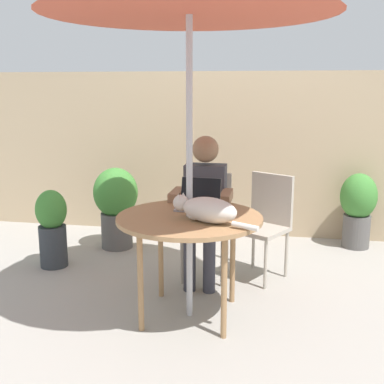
{
  "coord_description": "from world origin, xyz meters",
  "views": [
    {
      "loc": [
        0.61,
        -3.22,
        1.63
      ],
      "look_at": [
        0.0,
        0.1,
        0.9
      ],
      "focal_mm": 45.46,
      "sensor_mm": 36.0,
      "label": 1
    }
  ],
  "objects_px": {
    "patio_table": "(189,225)",
    "potted_plant_near_fence": "(358,206)",
    "laptop": "(199,199)",
    "potted_plant_by_chair": "(116,203)",
    "chair_occupied": "(207,216)",
    "cat": "(206,210)",
    "person_seated": "(204,201)",
    "chair_empty": "(266,217)",
    "potted_plant_corner": "(52,226)"
  },
  "relations": [
    {
      "from": "potted_plant_by_chair",
      "to": "potted_plant_corner",
      "type": "height_order",
      "value": "potted_plant_by_chair"
    },
    {
      "from": "chair_occupied",
      "to": "potted_plant_by_chair",
      "type": "distance_m",
      "value": 1.16
    },
    {
      "from": "potted_plant_near_fence",
      "to": "potted_plant_by_chair",
      "type": "relative_size",
      "value": 0.93
    },
    {
      "from": "person_seated",
      "to": "cat",
      "type": "xyz_separation_m",
      "value": [
        0.14,
        -0.79,
        0.13
      ]
    },
    {
      "from": "laptop",
      "to": "potted_plant_corner",
      "type": "relative_size",
      "value": 0.44
    },
    {
      "from": "chair_empty",
      "to": "person_seated",
      "type": "bearing_deg",
      "value": -156.65
    },
    {
      "from": "patio_table",
      "to": "cat",
      "type": "relative_size",
      "value": 1.7
    },
    {
      "from": "chair_occupied",
      "to": "potted_plant_near_fence",
      "type": "distance_m",
      "value": 1.74
    },
    {
      "from": "cat",
      "to": "potted_plant_corner",
      "type": "bearing_deg",
      "value": 150.6
    },
    {
      "from": "potted_plant_near_fence",
      "to": "potted_plant_by_chair",
      "type": "distance_m",
      "value": 2.47
    },
    {
      "from": "chair_occupied",
      "to": "potted_plant_near_fence",
      "type": "relative_size",
      "value": 1.16
    },
    {
      "from": "chair_occupied",
      "to": "cat",
      "type": "xyz_separation_m",
      "value": [
        0.14,
        -0.94,
        0.3
      ]
    },
    {
      "from": "chair_empty",
      "to": "potted_plant_corner",
      "type": "height_order",
      "value": "chair_empty"
    },
    {
      "from": "patio_table",
      "to": "chair_occupied",
      "type": "relative_size",
      "value": 1.14
    },
    {
      "from": "potted_plant_by_chair",
      "to": "laptop",
      "type": "bearing_deg",
      "value": -47.06
    },
    {
      "from": "patio_table",
      "to": "potted_plant_corner",
      "type": "xyz_separation_m",
      "value": [
        -1.42,
        0.75,
        -0.3
      ]
    },
    {
      "from": "laptop",
      "to": "chair_empty",
      "type": "bearing_deg",
      "value": 52.85
    },
    {
      "from": "patio_table",
      "to": "laptop",
      "type": "relative_size",
      "value": 3.22
    },
    {
      "from": "potted_plant_near_fence",
      "to": "potted_plant_corner",
      "type": "relative_size",
      "value": 1.08
    },
    {
      "from": "chair_empty",
      "to": "potted_plant_near_fence",
      "type": "distance_m",
      "value": 1.31
    },
    {
      "from": "person_seated",
      "to": "chair_occupied",
      "type": "bearing_deg",
      "value": 90.0
    },
    {
      "from": "patio_table",
      "to": "potted_plant_near_fence",
      "type": "bearing_deg",
      "value": 52.27
    },
    {
      "from": "cat",
      "to": "potted_plant_by_chair",
      "type": "bearing_deg",
      "value": 127.65
    },
    {
      "from": "potted_plant_by_chair",
      "to": "potted_plant_corner",
      "type": "xyz_separation_m",
      "value": [
        -0.4,
        -0.62,
        -0.09
      ]
    },
    {
      "from": "potted_plant_by_chair",
      "to": "person_seated",
      "type": "bearing_deg",
      "value": -34.99
    },
    {
      "from": "chair_empty",
      "to": "potted_plant_near_fence",
      "type": "height_order",
      "value": "chair_empty"
    },
    {
      "from": "patio_table",
      "to": "cat",
      "type": "xyz_separation_m",
      "value": [
        0.14,
        -0.13,
        0.15
      ]
    },
    {
      "from": "cat",
      "to": "person_seated",
      "type": "bearing_deg",
      "value": 99.89
    },
    {
      "from": "chair_empty",
      "to": "laptop",
      "type": "distance_m",
      "value": 0.84
    },
    {
      "from": "chair_empty",
      "to": "potted_plant_by_chair",
      "type": "height_order",
      "value": "chair_empty"
    },
    {
      "from": "chair_empty",
      "to": "cat",
      "type": "height_order",
      "value": "cat"
    },
    {
      "from": "chair_occupied",
      "to": "person_seated",
      "type": "relative_size",
      "value": 0.72
    },
    {
      "from": "chair_occupied",
      "to": "cat",
      "type": "height_order",
      "value": "cat"
    },
    {
      "from": "potted_plant_by_chair",
      "to": "potted_plant_corner",
      "type": "bearing_deg",
      "value": -122.68
    },
    {
      "from": "chair_occupied",
      "to": "person_seated",
      "type": "distance_m",
      "value": 0.23
    },
    {
      "from": "patio_table",
      "to": "potted_plant_by_chair",
      "type": "xyz_separation_m",
      "value": [
        -1.02,
        1.37,
        -0.21
      ]
    },
    {
      "from": "patio_table",
      "to": "person_seated",
      "type": "distance_m",
      "value": 0.66
    },
    {
      "from": "patio_table",
      "to": "chair_occupied",
      "type": "bearing_deg",
      "value": 90.0
    },
    {
      "from": "person_seated",
      "to": "chair_empty",
      "type": "bearing_deg",
      "value": 23.35
    },
    {
      "from": "chair_occupied",
      "to": "cat",
      "type": "bearing_deg",
      "value": -81.74
    },
    {
      "from": "laptop",
      "to": "potted_plant_corner",
      "type": "height_order",
      "value": "laptop"
    },
    {
      "from": "laptop",
      "to": "potted_plant_near_fence",
      "type": "xyz_separation_m",
      "value": [
        1.38,
        1.58,
        -0.38
      ]
    },
    {
      "from": "person_seated",
      "to": "potted_plant_corner",
      "type": "bearing_deg",
      "value": 176.32
    },
    {
      "from": "chair_occupied",
      "to": "chair_empty",
      "type": "bearing_deg",
      "value": 6.76
    },
    {
      "from": "potted_plant_near_fence",
      "to": "chair_occupied",
      "type": "bearing_deg",
      "value": -144.48
    },
    {
      "from": "chair_empty",
      "to": "laptop",
      "type": "bearing_deg",
      "value": -127.15
    },
    {
      "from": "person_seated",
      "to": "potted_plant_corner",
      "type": "xyz_separation_m",
      "value": [
        -1.42,
        0.09,
        -0.32
      ]
    },
    {
      "from": "chair_occupied",
      "to": "potted_plant_near_fence",
      "type": "height_order",
      "value": "chair_occupied"
    },
    {
      "from": "potted_plant_by_chair",
      "to": "cat",
      "type": "bearing_deg",
      "value": -52.35
    },
    {
      "from": "cat",
      "to": "potted_plant_corner",
      "type": "height_order",
      "value": "cat"
    }
  ]
}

